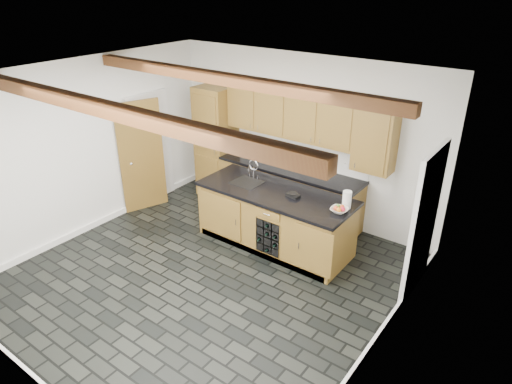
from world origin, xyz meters
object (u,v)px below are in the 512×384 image
Objects in this scene: island at (275,219)px; kitchen_scale at (293,195)px; fruit_bowl at (339,210)px; paper_towel at (347,200)px.

kitchen_scale is at bearing 3.82° from island.
kitchen_scale is (0.30, 0.02, 0.50)m from island.
island is at bearing -164.84° from kitchen_scale.
island is 0.58m from kitchen_scale.
island is 1.18m from fruit_bowl.
island is 9.69× the size of paper_towel.
island is at bearing -171.03° from paper_towel.
paper_towel is at bearing 82.88° from fruit_bowl.
paper_towel is at bearing 8.97° from island.
island is at bearing 179.99° from fruit_bowl.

